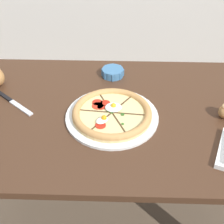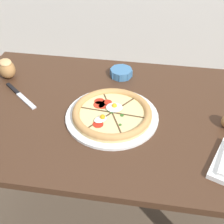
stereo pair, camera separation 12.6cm
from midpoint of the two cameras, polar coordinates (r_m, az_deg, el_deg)
The scene contains 5 objects.
ground_plane at distance 1.85m, azimuth -1.82°, elevation -17.79°, with size 12.00×12.00×0.00m, color brown.
dining_table at distance 1.37m, azimuth -2.36°, elevation -3.19°, with size 1.36×0.85×0.73m.
pizza at distance 1.26m, azimuth -2.86°, elevation -0.47°, with size 0.38×0.38×0.05m.
ramekin_bowl at distance 1.52m, azimuth -2.25°, elevation 7.22°, with size 0.11×0.11×0.04m.
knife_main at distance 1.43m, azimuth -20.01°, elevation 1.55°, with size 0.20×0.17×0.01m.
Camera 1 is at (0.02, -1.02, 1.55)m, focal length 50.00 mm.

